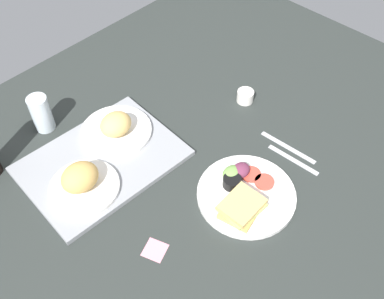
# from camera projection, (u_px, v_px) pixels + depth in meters

# --- Properties ---
(ground_plane) EXTENTS (1.90, 1.50, 0.03)m
(ground_plane) POSITION_uv_depth(u_px,v_px,m) (195.00, 170.00, 1.31)
(ground_plane) COLOR #282D2B
(serving_tray) EXTENTS (0.47, 0.36, 0.02)m
(serving_tray) POSITION_uv_depth(u_px,v_px,m) (102.00, 161.00, 1.30)
(serving_tray) COLOR gray
(serving_tray) RESTS_ON ground_plane
(bread_plate_near) EXTENTS (0.20, 0.20, 0.09)m
(bread_plate_near) POSITION_uv_depth(u_px,v_px,m) (82.00, 182.00, 1.20)
(bread_plate_near) COLOR white
(bread_plate_near) RESTS_ON serving_tray
(bread_plate_far) EXTENTS (0.22, 0.22, 0.08)m
(bread_plate_far) POSITION_uv_depth(u_px,v_px,m) (116.00, 128.00, 1.34)
(bread_plate_far) COLOR white
(bread_plate_far) RESTS_ON serving_tray
(plate_with_salad) EXTENTS (0.28, 0.28, 0.05)m
(plate_with_salad) POSITION_uv_depth(u_px,v_px,m) (244.00, 193.00, 1.21)
(plate_with_salad) COLOR white
(plate_with_salad) RESTS_ON ground_plane
(drinking_glass) EXTENTS (0.06, 0.06, 0.12)m
(drinking_glass) POSITION_uv_depth(u_px,v_px,m) (41.00, 113.00, 1.35)
(drinking_glass) COLOR silver
(drinking_glass) RESTS_ON ground_plane
(espresso_cup) EXTENTS (0.06, 0.06, 0.04)m
(espresso_cup) POSITION_uv_depth(u_px,v_px,m) (245.00, 96.00, 1.47)
(espresso_cup) COLOR silver
(espresso_cup) RESTS_ON ground_plane
(fork) EXTENTS (0.02, 0.17, 0.01)m
(fork) POSITION_uv_depth(u_px,v_px,m) (293.00, 160.00, 1.31)
(fork) COLOR #B7B7BC
(fork) RESTS_ON ground_plane
(knife) EXTENTS (0.03, 0.19, 0.01)m
(knife) POSITION_uv_depth(u_px,v_px,m) (288.00, 147.00, 1.34)
(knife) COLOR #B7B7BC
(knife) RESTS_ON ground_plane
(sticky_note) EXTENTS (0.07, 0.07, 0.00)m
(sticky_note) POSITION_uv_depth(u_px,v_px,m) (155.00, 250.00, 1.12)
(sticky_note) COLOR pink
(sticky_note) RESTS_ON ground_plane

